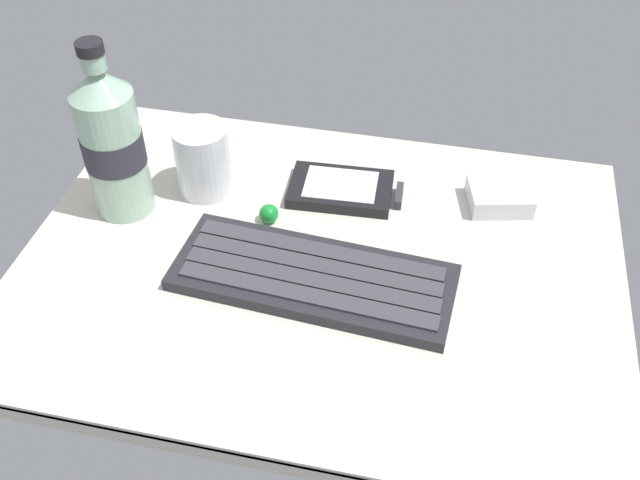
% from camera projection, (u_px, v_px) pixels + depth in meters
% --- Properties ---
extents(ground_plane, '(0.64, 0.48, 0.03)m').
position_uv_depth(ground_plane, '(320.00, 268.00, 0.78)').
color(ground_plane, beige).
extents(keyboard, '(0.30, 0.13, 0.02)m').
position_uv_depth(keyboard, '(313.00, 277.00, 0.75)').
color(keyboard, '#232328').
rests_on(keyboard, ground_plane).
extents(handheld_device, '(0.13, 0.08, 0.02)m').
position_uv_depth(handheld_device, '(346.00, 190.00, 0.85)').
color(handheld_device, black).
rests_on(handheld_device, ground_plane).
extents(juice_cup, '(0.06, 0.06, 0.09)m').
position_uv_depth(juice_cup, '(203.00, 162.00, 0.84)').
color(juice_cup, silver).
rests_on(juice_cup, ground_plane).
extents(water_bottle, '(0.07, 0.07, 0.21)m').
position_uv_depth(water_bottle, '(112.00, 142.00, 0.78)').
color(water_bottle, '#9EC1A8').
rests_on(water_bottle, ground_plane).
extents(charger_block, '(0.08, 0.07, 0.02)m').
position_uv_depth(charger_block, '(500.00, 197.00, 0.83)').
color(charger_block, silver).
rests_on(charger_block, ground_plane).
extents(trackball_mouse, '(0.02, 0.02, 0.02)m').
position_uv_depth(trackball_mouse, '(269.00, 214.00, 0.81)').
color(trackball_mouse, '#198C33').
rests_on(trackball_mouse, ground_plane).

